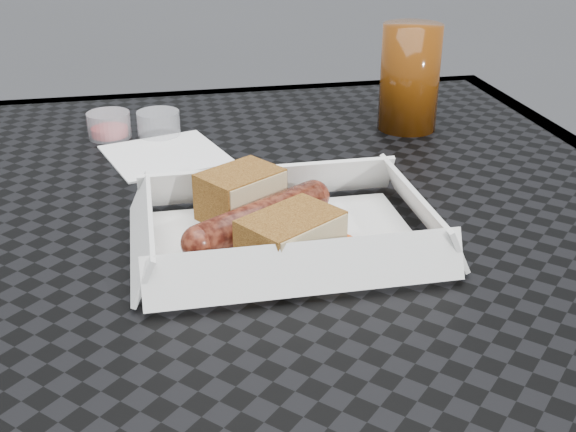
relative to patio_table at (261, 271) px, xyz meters
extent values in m
cube|color=black|center=(0.00, 0.00, 0.07)|extent=(0.80, 0.80, 0.01)
cube|color=black|center=(0.00, 0.39, 0.06)|extent=(0.80, 0.03, 0.03)
cylinder|color=black|center=(-0.35, 0.35, -0.30)|extent=(0.03, 0.03, 0.73)
cylinder|color=black|center=(0.35, 0.35, -0.30)|extent=(0.03, 0.03, 0.73)
cube|color=white|center=(0.01, -0.09, 0.08)|extent=(0.22, 0.15, 0.00)
cylinder|color=maroon|center=(-0.01, -0.07, 0.09)|extent=(0.13, 0.10, 0.03)
sphere|color=maroon|center=(0.04, -0.04, 0.09)|extent=(0.03, 0.03, 0.03)
sphere|color=maroon|center=(-0.07, -0.11, 0.09)|extent=(0.03, 0.03, 0.03)
cube|color=brown|center=(-0.02, -0.04, 0.10)|extent=(0.08, 0.08, 0.04)
cube|color=brown|center=(0.01, -0.12, 0.10)|extent=(0.09, 0.08, 0.04)
cylinder|color=#E54B09|center=(0.05, -0.12, 0.08)|extent=(0.02, 0.02, 0.00)
torus|color=white|center=(0.06, -0.12, 0.08)|extent=(0.02, 0.02, 0.00)
cube|color=#B2D17F|center=(0.06, -0.11, 0.08)|extent=(0.02, 0.02, 0.00)
cube|color=white|center=(-0.08, 0.14, 0.08)|extent=(0.15, 0.15, 0.00)
cylinder|color=#970B0B|center=(-0.14, 0.22, 0.09)|extent=(0.05, 0.05, 0.03)
cylinder|color=silver|center=(-0.09, 0.21, 0.09)|extent=(0.05, 0.05, 0.03)
cylinder|color=#532607|center=(0.21, 0.18, 0.14)|extent=(0.07, 0.07, 0.13)
camera|label=1|loc=(-0.10, -0.62, 0.36)|focal=45.00mm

